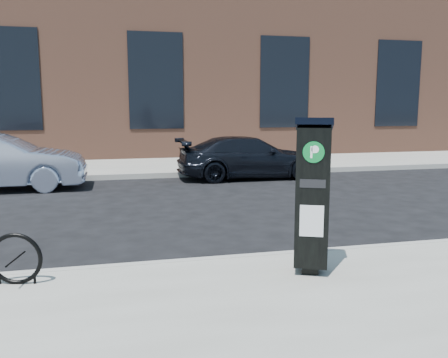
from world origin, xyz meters
name	(u,v)px	position (x,y,z in m)	size (l,w,h in m)	color
ground	(245,266)	(0.00, 0.00, 0.00)	(120.00, 120.00, 0.00)	black
sidewalk_far	(153,155)	(0.00, 14.00, 0.07)	(60.00, 12.00, 0.15)	gray
curb_near	(245,261)	(0.00, -0.02, 0.07)	(60.00, 0.12, 0.16)	#9E9B93
curb_far	(171,175)	(0.00, 8.02, 0.07)	(60.00, 0.12, 0.16)	#9E9B93
building	(145,61)	(0.00, 17.00, 4.15)	(28.00, 10.05, 8.25)	brown
parking_kiosk	(312,195)	(0.57, -0.81, 1.09)	(0.53, 0.51, 1.83)	black
bike_rack	(16,259)	(-2.74, -0.40, 0.44)	(0.59, 0.16, 0.59)	black
car_dark	(249,157)	(2.23, 7.40, 0.61)	(1.71, 4.21, 1.22)	black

